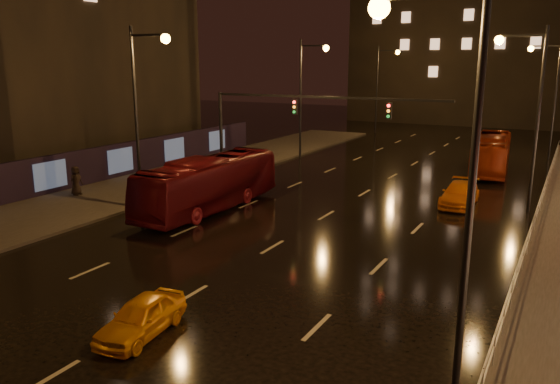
% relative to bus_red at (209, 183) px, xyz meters
% --- Properties ---
extents(ground, '(140.00, 140.00, 0.00)m').
position_rel_bus_red_xyz_m(ground, '(6.33, 5.97, -1.50)').
color(ground, black).
rests_on(ground, ground).
extents(sidewalk_left, '(7.00, 70.00, 0.15)m').
position_rel_bus_red_xyz_m(sidewalk_left, '(-7.17, 0.97, -1.43)').
color(sidewalk_left, '#38332D').
rests_on(sidewalk_left, ground).
extents(hoarding_left, '(0.30, 46.00, 2.50)m').
position_rel_bus_red_xyz_m(hoarding_left, '(-10.87, -2.03, -0.25)').
color(hoarding_left, black).
rests_on(hoarding_left, ground).
extents(traffic_signal, '(15.31, 0.32, 6.20)m').
position_rel_bus_red_xyz_m(traffic_signal, '(1.27, 5.97, 3.23)').
color(traffic_signal, black).
rests_on(traffic_signal, ground).
extents(streetlight_right, '(2.64, 0.50, 10.00)m').
position_rel_bus_red_xyz_m(streetlight_right, '(15.25, -12.03, 4.93)').
color(streetlight_right, black).
rests_on(streetlight_right, ground).
extents(railing_right, '(0.05, 56.00, 1.00)m').
position_rel_bus_red_xyz_m(railing_right, '(16.53, 3.97, -0.61)').
color(railing_right, '#99999E').
rests_on(railing_right, sidewalk_right).
extents(bus_red, '(2.55, 10.79, 3.00)m').
position_rel_bus_red_xyz_m(bus_red, '(0.00, 0.00, 0.00)').
color(bus_red, '#5B0D15').
rests_on(bus_red, ground).
extents(bus_curb, '(3.22, 10.30, 2.82)m').
position_rel_bus_red_xyz_m(bus_curb, '(12.33, 19.24, -0.09)').
color(bus_curb, maroon).
rests_on(bus_curb, ground).
extents(taxi_near, '(1.76, 3.56, 1.17)m').
position_rel_bus_red_xyz_m(taxi_near, '(6.83, -13.03, -0.92)').
color(taxi_near, orange).
rests_on(taxi_near, ground).
extents(taxi_far, '(2.02, 4.61, 1.32)m').
position_rel_bus_red_xyz_m(taxi_far, '(12.25, 7.73, -0.84)').
color(taxi_far, orange).
rests_on(taxi_far, ground).
extents(pedestrian_c, '(0.64, 0.92, 1.80)m').
position_rel_bus_red_xyz_m(pedestrian_c, '(-8.93, -1.60, -0.45)').
color(pedestrian_c, black).
rests_on(pedestrian_c, sidewalk_left).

